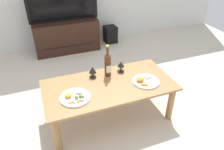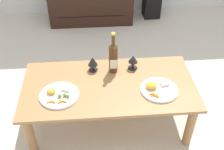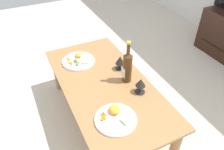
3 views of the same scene
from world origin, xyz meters
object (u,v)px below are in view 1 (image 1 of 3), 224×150
goblet_left (93,70)px  tv_stand (67,36)px  tv_screen (63,5)px  dining_table (109,90)px  dinner_plate_left (75,97)px  wine_bottle (108,64)px  floor_speaker (110,34)px  dinner_plate_right (145,81)px  goblet_right (121,65)px

goblet_left → tv_stand: bearing=89.8°
tv_screen → dining_table: bearing=-86.6°
tv_stand → dinner_plate_left: (-0.27, -1.96, 0.18)m
tv_screen → wine_bottle: bearing=-84.6°
tv_stand → floor_speaker: (0.84, 0.05, -0.11)m
tv_stand → goblet_left: size_ratio=8.44×
dining_table → floor_speaker: 2.06m
dinner_plate_right → floor_speaker: bearing=79.9°
goblet_left → dinner_plate_right: size_ratio=0.45×
tv_screen → goblet_left: bearing=-90.2°
tv_stand → goblet_right: bearing=-79.0°
dinner_plate_left → dinner_plate_right: size_ratio=1.04×
goblet_right → dinner_plate_right: 0.33m
tv_stand → dinner_plate_left: 1.99m
dining_table → floor_speaker: bearing=69.2°
floor_speaker → goblet_left: bearing=-119.2°
floor_speaker → goblet_left: goblet_left is taller
floor_speaker → goblet_right: bearing=-109.7°
tv_stand → tv_screen: (-0.00, -0.00, 0.53)m
floor_speaker → goblet_right: 1.83m
tv_stand → tv_screen: tv_screen is taller
floor_speaker → dinner_plate_right: size_ratio=1.11×
floor_speaker → goblet_left: size_ratio=2.44×
dining_table → dinner_plate_left: bearing=-166.0°
floor_speaker → goblet_right: size_ratio=2.48×
dining_table → wine_bottle: (0.05, 0.17, 0.21)m
floor_speaker → dinner_plate_left: bearing=-121.9°
floor_speaker → tv_stand: bearing=-179.8°
floor_speaker → wine_bottle: (-0.68, -1.74, 0.42)m
floor_speaker → goblet_left: 1.95m
tv_stand → dinner_plate_left: bearing=-97.7°
tv_stand → goblet_right: size_ratio=8.58×
dining_table → tv_screen: (-0.11, 1.87, 0.43)m
tv_stand → goblet_right: (0.32, -1.67, 0.25)m
goblet_right → dinner_plate_right: goblet_right is taller
goblet_right → dinner_plate_right: size_ratio=0.45×
tv_screen → wine_bottle: 1.72m
tv_screen → goblet_right: (0.32, -1.67, -0.28)m
dining_table → goblet_right: (0.21, 0.19, 0.16)m
tv_screen → dinner_plate_left: 2.01m
floor_speaker → wine_bottle: 1.92m
dining_table → wine_bottle: bearing=74.3°
goblet_right → dinner_plate_left: (-0.59, -0.29, -0.07)m
dining_table → dinner_plate_left: 0.40m
tv_stand → goblet_left: 1.69m
dinner_plate_left → tv_stand: bearing=82.3°
dining_table → dinner_plate_right: 0.39m
dinner_plate_left → tv_screen: bearing=82.2°
dining_table → tv_stand: (-0.11, 1.87, -0.09)m
tv_stand → dining_table: bearing=-86.6°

